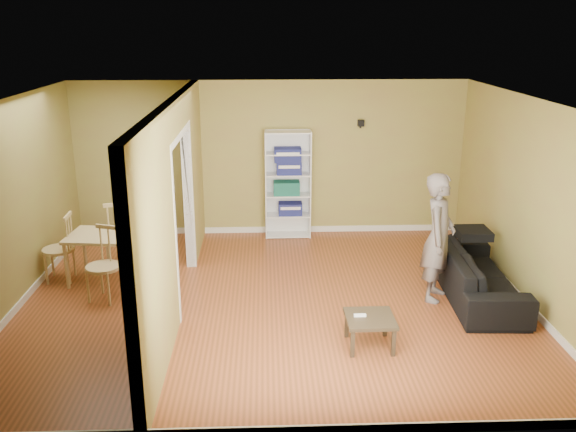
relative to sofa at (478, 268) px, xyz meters
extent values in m
plane|color=#984927|center=(-2.70, -0.05, -0.40)|extent=(6.50, 6.50, 0.00)
plane|color=white|center=(-2.70, -0.05, 2.20)|extent=(6.50, 6.50, 0.00)
plane|color=olive|center=(-2.70, 2.70, 0.90)|extent=(6.50, 0.00, 6.50)
plane|color=olive|center=(-2.70, -2.80, 0.90)|extent=(6.50, 0.00, 6.50)
plane|color=olive|center=(-5.95, -0.05, 0.90)|extent=(0.00, 5.50, 5.50)
plane|color=olive|center=(0.55, -0.05, 0.90)|extent=(0.00, 5.50, 5.50)
cube|color=black|center=(-1.20, 2.64, 1.50)|extent=(0.10, 0.10, 0.10)
imported|color=black|center=(0.00, 0.00, 0.00)|extent=(2.17, 1.02, 0.81)
imported|color=slate|center=(-0.57, -0.02, 0.58)|extent=(0.89, 0.81, 1.98)
cube|color=white|center=(-2.78, 2.51, 0.50)|extent=(0.02, 0.33, 1.80)
cube|color=white|center=(-2.04, 2.51, 0.50)|extent=(0.02, 0.33, 1.80)
cube|color=white|center=(-2.41, 2.67, 0.50)|extent=(0.76, 0.02, 1.80)
cube|color=white|center=(-2.41, 2.51, -0.38)|extent=(0.72, 0.33, 0.02)
cube|color=white|center=(-2.41, 2.51, -0.03)|extent=(0.72, 0.33, 0.02)
cube|color=white|center=(-2.41, 2.51, 0.32)|extent=(0.72, 0.33, 0.02)
cube|color=white|center=(-2.41, 2.51, 0.67)|extent=(0.72, 0.33, 0.02)
cube|color=white|center=(-2.41, 2.51, 1.03)|extent=(0.72, 0.33, 0.02)
cube|color=white|center=(-2.41, 2.51, 1.38)|extent=(0.72, 0.33, 0.02)
cube|color=navy|center=(-2.37, 2.51, 0.08)|extent=(0.39, 0.26, 0.20)
cube|color=#1D5752|center=(-2.43, 2.51, 0.44)|extent=(0.43, 0.28, 0.22)
cube|color=navy|center=(-2.39, 2.51, 0.79)|extent=(0.41, 0.27, 0.21)
cube|color=navy|center=(-2.41, 2.51, 1.02)|extent=(0.44, 0.29, 0.23)
cube|color=#382D1D|center=(-1.64, -1.26, -0.07)|extent=(0.54, 0.54, 0.04)
cube|color=#382D1D|center=(-1.87, -1.48, -0.25)|extent=(0.04, 0.04, 0.32)
cube|color=#382D1D|center=(-1.42, -1.48, -0.25)|extent=(0.04, 0.04, 0.32)
cube|color=#382D1D|center=(-1.87, -1.03, -0.25)|extent=(0.04, 0.04, 0.32)
cube|color=#382D1D|center=(-1.42, -1.03, -0.25)|extent=(0.04, 0.04, 0.32)
cube|color=white|center=(-1.75, -1.24, -0.03)|extent=(0.14, 0.04, 0.03)
cube|color=tan|center=(-4.97, 0.72, 0.26)|extent=(1.09, 0.73, 0.04)
cylinder|color=tan|center=(-5.47, 0.40, -0.08)|extent=(0.05, 0.05, 0.64)
cylinder|color=tan|center=(-4.47, 0.40, -0.08)|extent=(0.05, 0.05, 0.64)
cylinder|color=tan|center=(-5.47, 1.04, -0.08)|extent=(0.05, 0.05, 0.64)
cylinder|color=tan|center=(-4.47, 1.04, -0.08)|extent=(0.05, 0.05, 0.64)
camera|label=1|loc=(-2.79, -7.32, 3.07)|focal=38.00mm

